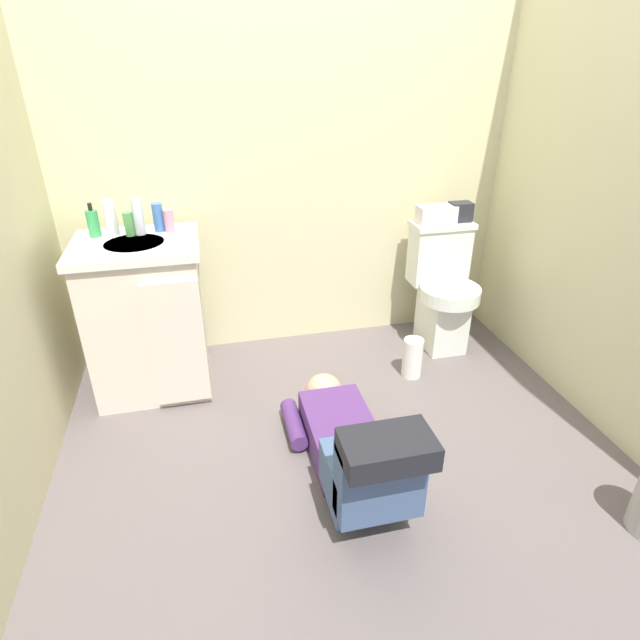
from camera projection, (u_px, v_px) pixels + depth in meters
name	position (u px, v px, depth m)	size (l,w,h in m)	color
ground_plane	(338.00, 446.00, 2.43)	(3.02, 3.11, 0.04)	#645959
wall_back	(289.00, 140.00, 2.81)	(2.68, 0.08, 2.40)	beige
toilet	(442.00, 289.00, 3.09)	(0.36, 0.46, 0.75)	silver
vanity_cabinet	(148.00, 316.00, 2.66)	(0.60, 0.53, 0.82)	beige
faucet	(135.00, 223.00, 2.57)	(0.02, 0.02, 0.10)	silver
person_plumber	(352.00, 446.00, 2.14)	(0.39, 1.06, 0.52)	#512D6B
tissue_box	(436.00, 214.00, 2.96)	(0.22, 0.11, 0.10)	silver
toiletry_bag	(460.00, 212.00, 2.99)	(0.12, 0.09, 0.11)	#26262D
soap_dispenser	(93.00, 223.00, 2.51)	(0.06, 0.06, 0.17)	green
bottle_white	(111.00, 218.00, 2.52)	(0.06, 0.06, 0.18)	white
bottle_green	(129.00, 224.00, 2.53)	(0.05, 0.05, 0.12)	#539E4D
bottle_clear	(138.00, 216.00, 2.53)	(0.05, 0.05, 0.18)	silver
bottle_blue	(158.00, 217.00, 2.58)	(0.05, 0.05, 0.14)	#3E6CB7
bottle_pink	(169.00, 221.00, 2.58)	(0.05, 0.05, 0.11)	pink
paper_towel_roll	(412.00, 358.00, 2.87)	(0.11, 0.11, 0.23)	white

